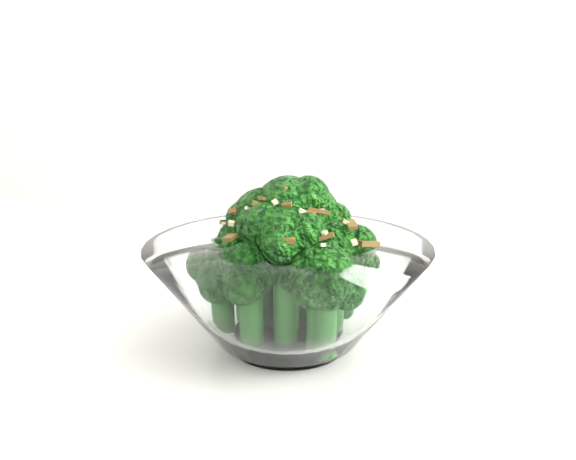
{
  "coord_description": "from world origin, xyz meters",
  "views": [
    {
      "loc": [
        0.05,
        -0.21,
        0.94
      ],
      "look_at": [
        0.02,
        0.2,
        0.83
      ],
      "focal_mm": 40.0,
      "sensor_mm": 36.0,
      "label": 1
    }
  ],
  "objects": [
    {
      "name": "broccoli_dish",
      "position": [
        0.02,
        0.2,
        0.8
      ],
      "size": [
        0.19,
        0.19,
        0.12
      ],
      "color": "white",
      "rests_on": "table"
    }
  ]
}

